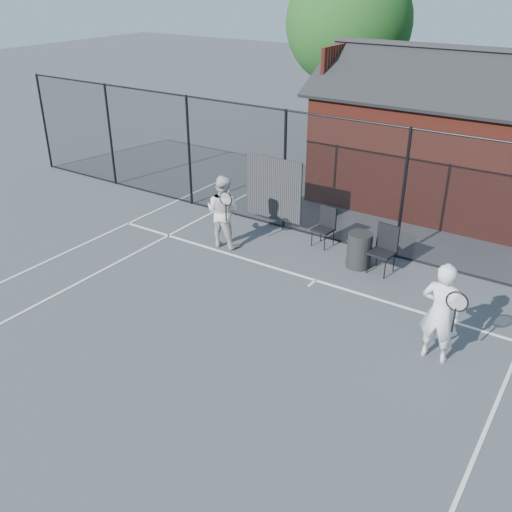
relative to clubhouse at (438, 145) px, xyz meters
The scene contains 10 objects.
ground 9.16m from the clubhouse, 93.18° to the right, with size 80.00×80.00×0.00m, color #45494F.
court_lines 10.46m from the clubhouse, 92.77° to the right, with size 11.02×18.00×0.01m.
fence 4.09m from the clubhouse, 101.37° to the right, with size 22.04×3.00×3.00m.
clubhouse is the anchor object (origin of this frame).
tree_left 7.21m from the clubhouse, 138.01° to the left, with size 4.48×4.48×6.44m.
player_front 7.69m from the clubhouse, 71.53° to the right, with size 0.80×0.59×1.79m.
player_back 6.53m from the clubhouse, 119.16° to the right, with size 0.97×0.73×1.73m.
chair_left 4.70m from the clubhouse, 104.96° to the right, with size 0.44×0.46×0.92m, color black.
chair_right 5.04m from the clubhouse, 84.28° to the right, with size 0.50×0.52×1.03m, color black.
waste_bin 5.05m from the clubhouse, 90.32° to the right, with size 0.55×0.55×0.80m, color black.
Camera 1 is at (4.76, -6.49, 5.91)m, focal length 40.00 mm.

